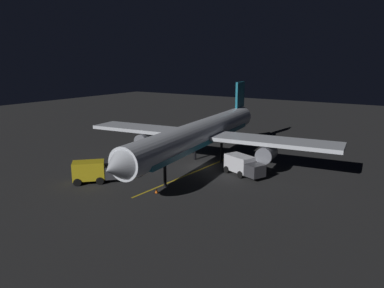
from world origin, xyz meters
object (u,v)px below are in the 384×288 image
at_px(traffic_cone_near_left, 125,166).
at_px(airliner, 202,134).
at_px(traffic_cone_near_right, 149,166).
at_px(traffic_cone_far, 156,191).
at_px(baggage_truck, 94,172).
at_px(ground_crew_worker, 129,169).
at_px(catering_truck, 243,166).
at_px(traffic_cone_under_wing, 135,176).

bearing_deg(traffic_cone_near_left, airliner, -138.65).
height_order(traffic_cone_near_right, traffic_cone_far, same).
relative_size(baggage_truck, ground_crew_worker, 3.04).
distance_m(baggage_truck, traffic_cone_far, 8.64).
relative_size(ground_crew_worker, traffic_cone_far, 3.16).
bearing_deg(catering_truck, traffic_cone_near_right, 18.20).
bearing_deg(baggage_truck, traffic_cone_far, -172.61).
bearing_deg(traffic_cone_near_right, airliner, -135.39).
bearing_deg(traffic_cone_far, traffic_cone_near_left, -28.79).
bearing_deg(baggage_truck, catering_truck, -138.89).
bearing_deg(ground_crew_worker, airliner, -120.59).
height_order(airliner, traffic_cone_under_wing, airliner).
distance_m(baggage_truck, traffic_cone_near_right, 8.31).
relative_size(traffic_cone_near_left, traffic_cone_near_right, 1.00).
height_order(catering_truck, traffic_cone_near_left, catering_truck).
distance_m(airliner, baggage_truck, 15.24).
xyz_separation_m(ground_crew_worker, traffic_cone_near_right, (-0.09, -3.82, -0.64)).
bearing_deg(catering_truck, traffic_cone_near_left, 21.36).
distance_m(traffic_cone_under_wing, traffic_cone_far, 6.19).
bearing_deg(airliner, traffic_cone_far, 97.20).
xyz_separation_m(baggage_truck, traffic_cone_near_right, (-1.78, -8.05, -1.04)).
bearing_deg(traffic_cone_near_right, traffic_cone_under_wing, 106.24).
distance_m(airliner, ground_crew_worker, 10.98).
xyz_separation_m(catering_truck, traffic_cone_near_right, (11.95, 3.93, -0.99)).
distance_m(baggage_truck, catering_truck, 18.22).
xyz_separation_m(airliner, traffic_cone_under_wing, (3.99, 9.28, -4.15)).
relative_size(airliner, catering_truck, 6.77).
bearing_deg(traffic_cone_under_wing, traffic_cone_near_left, -31.41).
relative_size(ground_crew_worker, traffic_cone_near_right, 3.16).
bearing_deg(traffic_cone_near_right, traffic_cone_far, 134.08).
bearing_deg(ground_crew_worker, baggage_truck, 68.25).
relative_size(catering_truck, traffic_cone_near_right, 10.75).
height_order(baggage_truck, traffic_cone_far, baggage_truck).
distance_m(traffic_cone_near_left, traffic_cone_near_right, 3.21).
bearing_deg(airliner, traffic_cone_near_left, 41.35).
xyz_separation_m(traffic_cone_under_wing, traffic_cone_far, (-5.52, 2.80, 0.00)).
xyz_separation_m(traffic_cone_near_right, traffic_cone_far, (-6.73, 6.95, 0.00)).
height_order(ground_crew_worker, traffic_cone_near_right, ground_crew_worker).
xyz_separation_m(airliner, baggage_truck, (6.98, 13.18, -3.12)).
height_order(catering_truck, traffic_cone_near_right, catering_truck).
bearing_deg(baggage_truck, airliner, -117.90).
xyz_separation_m(baggage_truck, traffic_cone_under_wing, (-2.98, -3.90, -1.04)).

